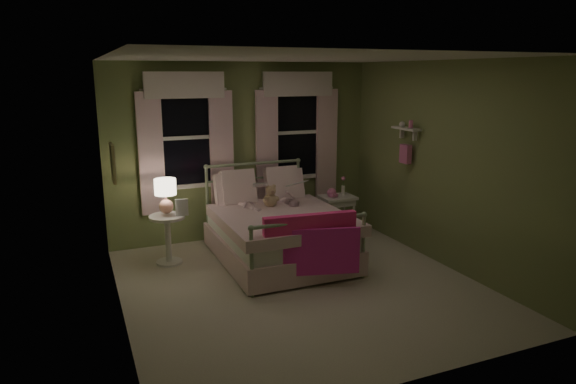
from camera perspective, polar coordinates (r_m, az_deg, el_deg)
name	(u,v)px	position (r m, az deg, el deg)	size (l,w,h in m)	color
room_shell	(301,177)	(5.75, 1.45, 1.63)	(4.20, 4.20, 4.20)	silver
bed	(278,232)	(6.84, -1.14, -4.41)	(1.58, 2.04, 1.18)	white
pink_throw	(311,238)	(5.87, 2.58, -5.10)	(1.10, 0.34, 0.71)	#FF3181
child_left	(247,187)	(6.99, -4.57, 0.56)	(0.26, 0.17, 0.72)	#F7D1DD
child_right	(285,185)	(7.18, -0.33, 0.74)	(0.33, 0.25, 0.67)	#F7D1DD
book_left	(253,188)	(6.75, -3.91, 0.41)	(0.20, 0.27, 0.03)	beige
book_right	(292,188)	(6.96, 0.46, 0.46)	(0.20, 0.27, 0.02)	beige
teddy_bear	(271,197)	(6.97, -1.95, -0.61)	(0.23, 0.19, 0.32)	tan
nightstand_left	(168,233)	(6.86, -13.22, -4.42)	(0.46, 0.46, 0.65)	white
table_lamp	(165,193)	(6.72, -13.46, -0.05)	(0.28, 0.28, 0.45)	#FFAE96
book_nightstand	(176,216)	(6.73, -12.37, -2.58)	(0.16, 0.22, 0.02)	beige
nightstand_right	(337,203)	(7.70, 5.51, -1.18)	(0.50, 0.40, 0.64)	white
pink_toy	(332,193)	(7.61, 4.89, -0.11)	(0.14, 0.19, 0.14)	pink
bud_vase	(343,186)	(7.74, 6.16, 0.71)	(0.06, 0.06, 0.28)	white
window_left	(186,133)	(7.36, -11.24, 6.46)	(1.34, 0.13, 1.96)	black
window_right	(297,128)	(7.88, 1.03, 7.14)	(1.34, 0.13, 1.96)	black
wall_shelf	(406,141)	(7.26, 12.97, 5.50)	(0.15, 0.50, 0.60)	white
framed_picture	(113,163)	(5.82, -18.88, 3.07)	(0.03, 0.32, 0.42)	beige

